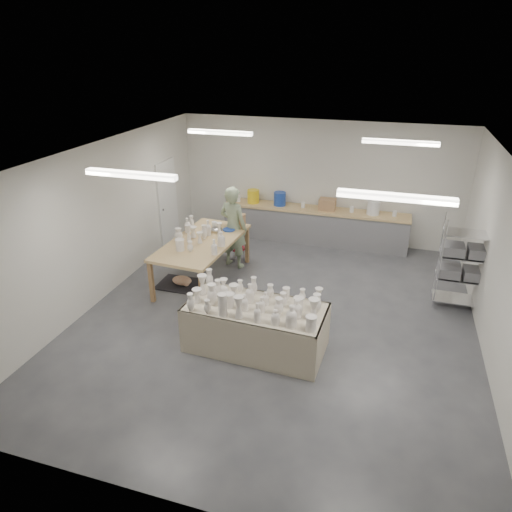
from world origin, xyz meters
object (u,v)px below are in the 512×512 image
(potter, at_px, (233,227))
(red_stool, at_px, (238,249))
(work_table, at_px, (205,239))
(drying_table, at_px, (255,325))

(potter, relative_size, red_stool, 4.66)
(work_table, xyz_separation_m, red_stool, (0.36, 1.06, -0.63))
(potter, bearing_deg, work_table, 81.66)
(drying_table, height_order, work_table, work_table)
(work_table, bearing_deg, drying_table, -46.32)
(work_table, xyz_separation_m, potter, (0.36, 0.79, 0.02))
(work_table, distance_m, potter, 0.87)
(potter, distance_m, red_stool, 0.70)
(drying_table, relative_size, potter, 1.24)
(drying_table, distance_m, red_stool, 3.42)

